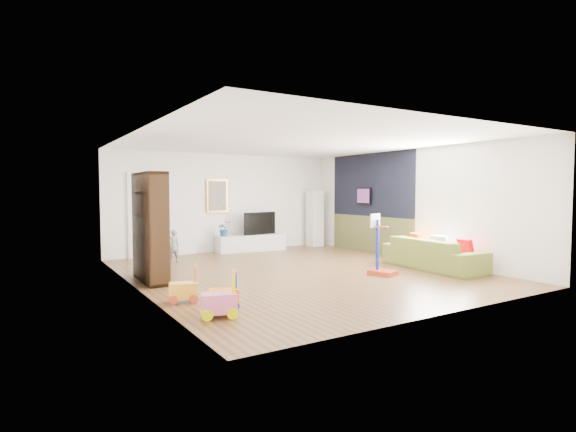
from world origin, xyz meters
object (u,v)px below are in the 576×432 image
basketball_hoop (384,244)px  bookshelf (150,227)px  sofa (433,254)px  media_console (251,243)px

basketball_hoop → bookshelf: bearing=136.7°
sofa → bookshelf: bearing=74.7°
bookshelf → basketball_hoop: bearing=-22.6°
media_console → basketball_hoop: size_ratio=1.59×
media_console → basketball_hoop: 4.64m
media_console → basketball_hoop: bearing=-78.7°
sofa → media_console: bearing=27.5°
media_console → bookshelf: (-3.49, -2.75, 0.79)m
media_console → bookshelf: bearing=-138.7°
media_console → bookshelf: 4.51m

